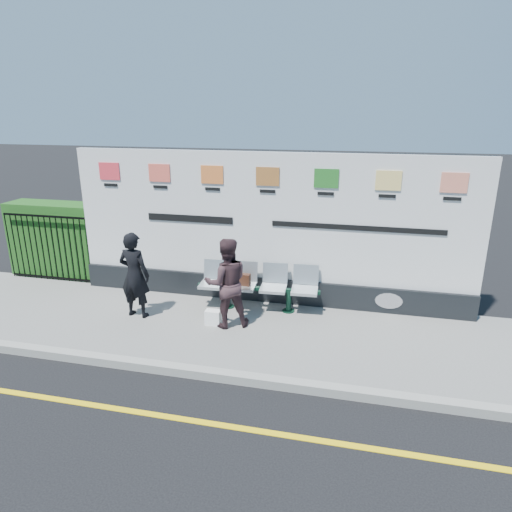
{
  "coord_description": "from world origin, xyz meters",
  "views": [
    {
      "loc": [
        2.24,
        -4.68,
        3.91
      ],
      "look_at": [
        0.4,
        3.25,
        1.25
      ],
      "focal_mm": 32.0,
      "sensor_mm": 36.0,
      "label": 1
    }
  ],
  "objects_px": {
    "woman_right": "(227,283)",
    "bench": "(258,298)",
    "woman_left": "(135,275)",
    "billboard": "(268,239)"
  },
  "relations": [
    {
      "from": "bench",
      "to": "billboard",
      "type": "bearing_deg",
      "value": 77.48
    },
    {
      "from": "woman_right",
      "to": "bench",
      "type": "bearing_deg",
      "value": -140.45
    },
    {
      "from": "bench",
      "to": "woman_left",
      "type": "xyz_separation_m",
      "value": [
        -2.18,
        -0.8,
        0.58
      ]
    },
    {
      "from": "woman_left",
      "to": "billboard",
      "type": "bearing_deg",
      "value": -144.93
    },
    {
      "from": "billboard",
      "to": "woman_left",
      "type": "xyz_separation_m",
      "value": [
        -2.26,
        -1.31,
        -0.48
      ]
    },
    {
      "from": "bench",
      "to": "woman_right",
      "type": "bearing_deg",
      "value": -119.74
    },
    {
      "from": "bench",
      "to": "woman_right",
      "type": "distance_m",
      "value": 1.05
    },
    {
      "from": "bench",
      "to": "woman_left",
      "type": "bearing_deg",
      "value": -163.14
    },
    {
      "from": "billboard",
      "to": "bench",
      "type": "bearing_deg",
      "value": -99.29
    },
    {
      "from": "woman_left",
      "to": "woman_right",
      "type": "height_order",
      "value": "woman_left"
    }
  ]
}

